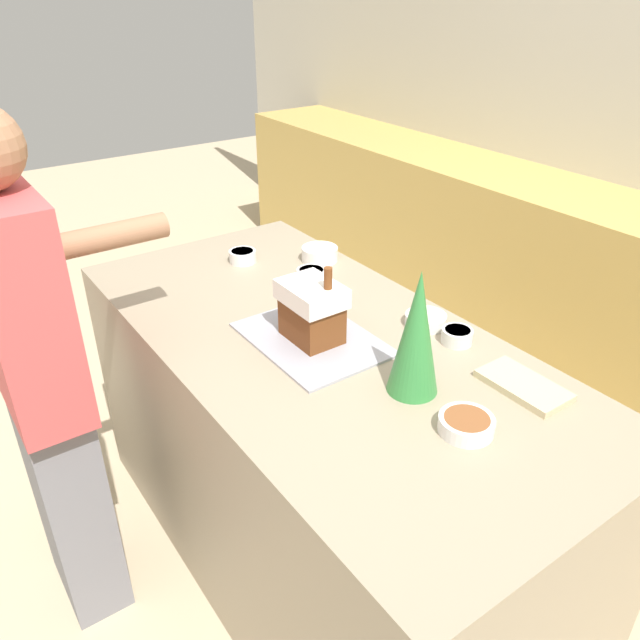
{
  "coord_description": "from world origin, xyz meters",
  "views": [
    {
      "loc": [
        1.32,
        -0.93,
        1.9
      ],
      "look_at": [
        0.0,
        0.0,
        0.99
      ],
      "focal_mm": 35.0,
      "sensor_mm": 36.0,
      "label": 1
    }
  ],
  "objects_px": {
    "candy_bowl_far_right": "(320,253)",
    "candy_bowl_behind_tray": "(457,335)",
    "gingerbread_house": "(312,310)",
    "candy_bowl_far_left": "(426,319)",
    "candy_bowl_center_rear": "(243,256)",
    "decorative_tree": "(416,333)",
    "person": "(43,386)",
    "baking_tray": "(312,339)",
    "candy_bowl_beside_tree": "(311,275)",
    "cookbook": "(523,385)",
    "candy_bowl_front_corner": "(466,424)"
  },
  "relations": [
    {
      "from": "candy_bowl_front_corner",
      "to": "baking_tray",
      "type": "bearing_deg",
      "value": -173.77
    },
    {
      "from": "candy_bowl_behind_tray",
      "to": "cookbook",
      "type": "xyz_separation_m",
      "value": [
        0.27,
        -0.03,
        -0.01
      ]
    },
    {
      "from": "candy_bowl_beside_tree",
      "to": "cookbook",
      "type": "distance_m",
      "value": 0.86
    },
    {
      "from": "candy_bowl_center_rear",
      "to": "candy_bowl_behind_tray",
      "type": "bearing_deg",
      "value": 14.61
    },
    {
      "from": "candy_bowl_center_rear",
      "to": "cookbook",
      "type": "bearing_deg",
      "value": 9.98
    },
    {
      "from": "candy_bowl_center_rear",
      "to": "candy_bowl_far_right",
      "type": "distance_m",
      "value": 0.29
    },
    {
      "from": "gingerbread_house",
      "to": "cookbook",
      "type": "relative_size",
      "value": 1.03
    },
    {
      "from": "candy_bowl_behind_tray",
      "to": "person",
      "type": "height_order",
      "value": "person"
    },
    {
      "from": "gingerbread_house",
      "to": "baking_tray",
      "type": "bearing_deg",
      "value": -154.13
    },
    {
      "from": "gingerbread_house",
      "to": "decorative_tree",
      "type": "xyz_separation_m",
      "value": [
        0.36,
        0.07,
        0.07
      ]
    },
    {
      "from": "candy_bowl_far_right",
      "to": "gingerbread_house",
      "type": "bearing_deg",
      "value": -37.33
    },
    {
      "from": "candy_bowl_center_rear",
      "to": "candy_bowl_far_right",
      "type": "bearing_deg",
      "value": 57.52
    },
    {
      "from": "decorative_tree",
      "to": "cookbook",
      "type": "distance_m",
      "value": 0.34
    },
    {
      "from": "candy_bowl_beside_tree",
      "to": "person",
      "type": "xyz_separation_m",
      "value": [
        -0.02,
        -0.93,
        -0.11
      ]
    },
    {
      "from": "candy_bowl_far_right",
      "to": "candy_bowl_behind_tray",
      "type": "distance_m",
      "value": 0.73
    },
    {
      "from": "decorative_tree",
      "to": "candy_bowl_beside_tree",
      "type": "bearing_deg",
      "value": 167.47
    },
    {
      "from": "candy_bowl_behind_tray",
      "to": "decorative_tree",
      "type": "bearing_deg",
      "value": -69.75
    },
    {
      "from": "candy_bowl_center_rear",
      "to": "candy_bowl_beside_tree",
      "type": "bearing_deg",
      "value": 20.93
    },
    {
      "from": "candy_bowl_center_rear",
      "to": "baking_tray",
      "type": "bearing_deg",
      "value": -10.17
    },
    {
      "from": "candy_bowl_center_rear",
      "to": "decorative_tree",
      "type": "bearing_deg",
      "value": -2.35
    },
    {
      "from": "candy_bowl_front_corner",
      "to": "candy_bowl_far_right",
      "type": "xyz_separation_m",
      "value": [
        -1.03,
        0.3,
        0.01
      ]
    },
    {
      "from": "candy_bowl_far_left",
      "to": "person",
      "type": "relative_size",
      "value": 0.08
    },
    {
      "from": "gingerbread_house",
      "to": "candy_bowl_far_left",
      "type": "relative_size",
      "value": 1.88
    },
    {
      "from": "person",
      "to": "candy_bowl_beside_tree",
      "type": "bearing_deg",
      "value": 88.51
    },
    {
      "from": "person",
      "to": "baking_tray",
      "type": "bearing_deg",
      "value": 63.15
    },
    {
      "from": "candy_bowl_far_left",
      "to": "candy_bowl_behind_tray",
      "type": "bearing_deg",
      "value": 0.87
    },
    {
      "from": "gingerbread_house",
      "to": "decorative_tree",
      "type": "bearing_deg",
      "value": 11.41
    },
    {
      "from": "cookbook",
      "to": "person",
      "type": "bearing_deg",
      "value": -130.84
    },
    {
      "from": "candy_bowl_front_corner",
      "to": "candy_bowl_far_right",
      "type": "bearing_deg",
      "value": 163.84
    },
    {
      "from": "candy_bowl_beside_tree",
      "to": "candy_bowl_behind_tray",
      "type": "bearing_deg",
      "value": 11.29
    },
    {
      "from": "gingerbread_house",
      "to": "candy_bowl_beside_tree",
      "type": "xyz_separation_m",
      "value": [
        -0.33,
        0.22,
        -0.08
      ]
    },
    {
      "from": "candy_bowl_behind_tray",
      "to": "candy_bowl_center_rear",
      "type": "bearing_deg",
      "value": -165.39
    },
    {
      "from": "baking_tray",
      "to": "cookbook",
      "type": "height_order",
      "value": "cookbook"
    },
    {
      "from": "gingerbread_house",
      "to": "person",
      "type": "distance_m",
      "value": 0.81
    },
    {
      "from": "candy_bowl_center_rear",
      "to": "person",
      "type": "relative_size",
      "value": 0.06
    },
    {
      "from": "candy_bowl_front_corner",
      "to": "candy_bowl_far_left",
      "type": "distance_m",
      "value": 0.51
    },
    {
      "from": "person",
      "to": "gingerbread_house",
      "type": "bearing_deg",
      "value": 63.13
    },
    {
      "from": "candy_bowl_beside_tree",
      "to": "cookbook",
      "type": "height_order",
      "value": "candy_bowl_beside_tree"
    },
    {
      "from": "decorative_tree",
      "to": "candy_bowl_center_rear",
      "type": "xyz_separation_m",
      "value": [
        -0.98,
        0.04,
        -0.15
      ]
    },
    {
      "from": "cookbook",
      "to": "decorative_tree",
      "type": "bearing_deg",
      "value": -124.58
    },
    {
      "from": "gingerbread_house",
      "to": "candy_bowl_beside_tree",
      "type": "distance_m",
      "value": 0.41
    },
    {
      "from": "decorative_tree",
      "to": "candy_bowl_center_rear",
      "type": "distance_m",
      "value": 1.0
    },
    {
      "from": "candy_bowl_center_rear",
      "to": "person",
      "type": "height_order",
      "value": "person"
    },
    {
      "from": "baking_tray",
      "to": "gingerbread_house",
      "type": "bearing_deg",
      "value": 25.87
    },
    {
      "from": "candy_bowl_beside_tree",
      "to": "candy_bowl_far_right",
      "type": "bearing_deg",
      "value": 135.9
    },
    {
      "from": "baking_tray",
      "to": "candy_bowl_beside_tree",
      "type": "xyz_separation_m",
      "value": [
        -0.33,
        0.23,
        0.02
      ]
    },
    {
      "from": "candy_bowl_beside_tree",
      "to": "person",
      "type": "bearing_deg",
      "value": -91.49
    },
    {
      "from": "candy_bowl_behind_tray",
      "to": "person",
      "type": "distance_m",
      "value": 1.22
    },
    {
      "from": "baking_tray",
      "to": "candy_bowl_front_corner",
      "type": "xyz_separation_m",
      "value": [
        0.56,
        0.06,
        0.02
      ]
    },
    {
      "from": "gingerbread_house",
      "to": "candy_bowl_far_left",
      "type": "xyz_separation_m",
      "value": [
        0.13,
        0.34,
        -0.08
      ]
    }
  ]
}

